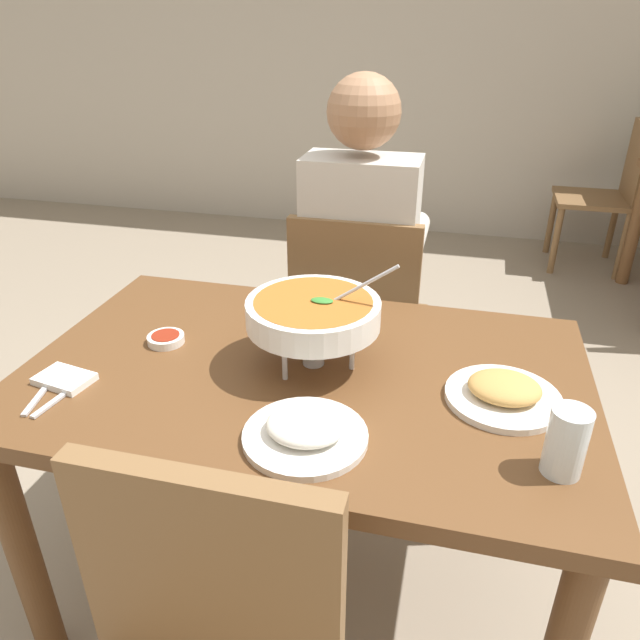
{
  "coord_description": "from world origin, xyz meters",
  "views": [
    {
      "loc": [
        0.31,
        -1.1,
        1.45
      ],
      "look_at": [
        0.0,
        0.15,
        0.78
      ],
      "focal_mm": 33.19,
      "sensor_mm": 36.0,
      "label": 1
    }
  ],
  "objects_px": {
    "diner_main": "(361,253)",
    "curry_bowl": "(313,314)",
    "chair_bg_right": "(611,188)",
    "rice_plate": "(305,431)",
    "drink_glass": "(566,445)",
    "chair_diner_main": "(358,320)",
    "sauce_dish": "(166,339)",
    "appetizer_plate": "(504,392)",
    "dining_table_main": "(305,408)"
  },
  "relations": [
    {
      "from": "diner_main",
      "to": "curry_bowl",
      "type": "relative_size",
      "value": 3.94
    },
    {
      "from": "diner_main",
      "to": "chair_bg_right",
      "type": "height_order",
      "value": "diner_main"
    },
    {
      "from": "rice_plate",
      "to": "drink_glass",
      "type": "relative_size",
      "value": 1.85
    },
    {
      "from": "curry_bowl",
      "to": "drink_glass",
      "type": "relative_size",
      "value": 2.56
    },
    {
      "from": "chair_diner_main",
      "to": "sauce_dish",
      "type": "relative_size",
      "value": 10.0
    },
    {
      "from": "diner_main",
      "to": "chair_diner_main",
      "type": "bearing_deg",
      "value": -90.0
    },
    {
      "from": "rice_plate",
      "to": "appetizer_plate",
      "type": "distance_m",
      "value": 0.43
    },
    {
      "from": "curry_bowl",
      "to": "chair_bg_right",
      "type": "distance_m",
      "value": 3.01
    },
    {
      "from": "curry_bowl",
      "to": "rice_plate",
      "type": "distance_m",
      "value": 0.3
    },
    {
      "from": "diner_main",
      "to": "chair_bg_right",
      "type": "bearing_deg",
      "value": 60.3
    },
    {
      "from": "curry_bowl",
      "to": "diner_main",
      "type": "bearing_deg",
      "value": 91.25
    },
    {
      "from": "sauce_dish",
      "to": "drink_glass",
      "type": "distance_m",
      "value": 0.93
    },
    {
      "from": "diner_main",
      "to": "appetizer_plate",
      "type": "height_order",
      "value": "diner_main"
    },
    {
      "from": "appetizer_plate",
      "to": "drink_glass",
      "type": "xyz_separation_m",
      "value": [
        0.09,
        -0.2,
        0.04
      ]
    },
    {
      "from": "diner_main",
      "to": "drink_glass",
      "type": "bearing_deg",
      "value": -60.65
    },
    {
      "from": "rice_plate",
      "to": "chair_bg_right",
      "type": "relative_size",
      "value": 0.27
    },
    {
      "from": "drink_glass",
      "to": "chair_diner_main",
      "type": "bearing_deg",
      "value": 120.23
    },
    {
      "from": "chair_diner_main",
      "to": "appetizer_plate",
      "type": "height_order",
      "value": "chair_diner_main"
    },
    {
      "from": "sauce_dish",
      "to": "diner_main",
      "type": "bearing_deg",
      "value": 62.23
    },
    {
      "from": "rice_plate",
      "to": "sauce_dish",
      "type": "bearing_deg",
      "value": 147.2
    },
    {
      "from": "drink_glass",
      "to": "chair_bg_right",
      "type": "bearing_deg",
      "value": 77.84
    },
    {
      "from": "curry_bowl",
      "to": "sauce_dish",
      "type": "height_order",
      "value": "curry_bowl"
    },
    {
      "from": "curry_bowl",
      "to": "drink_glass",
      "type": "bearing_deg",
      "value": -25.68
    },
    {
      "from": "appetizer_plate",
      "to": "drink_glass",
      "type": "height_order",
      "value": "drink_glass"
    },
    {
      "from": "curry_bowl",
      "to": "rice_plate",
      "type": "xyz_separation_m",
      "value": [
        0.05,
        -0.27,
        -0.11
      ]
    },
    {
      "from": "diner_main",
      "to": "appetizer_plate",
      "type": "xyz_separation_m",
      "value": [
        0.44,
        -0.74,
        0.01
      ]
    },
    {
      "from": "curry_bowl",
      "to": "appetizer_plate",
      "type": "height_order",
      "value": "curry_bowl"
    },
    {
      "from": "chair_bg_right",
      "to": "sauce_dish",
      "type": "bearing_deg",
      "value": -119.23
    },
    {
      "from": "curry_bowl",
      "to": "appetizer_plate",
      "type": "bearing_deg",
      "value": -6.46
    },
    {
      "from": "dining_table_main",
      "to": "diner_main",
      "type": "height_order",
      "value": "diner_main"
    },
    {
      "from": "appetizer_plate",
      "to": "sauce_dish",
      "type": "distance_m",
      "value": 0.8
    },
    {
      "from": "rice_plate",
      "to": "curry_bowl",
      "type": "bearing_deg",
      "value": 101.18
    },
    {
      "from": "curry_bowl",
      "to": "dining_table_main",
      "type": "bearing_deg",
      "value": -118.54
    },
    {
      "from": "chair_diner_main",
      "to": "sauce_dish",
      "type": "xyz_separation_m",
      "value": [
        -0.36,
        -0.65,
        0.23
      ]
    },
    {
      "from": "rice_plate",
      "to": "appetizer_plate",
      "type": "bearing_deg",
      "value": 31.24
    },
    {
      "from": "appetizer_plate",
      "to": "chair_bg_right",
      "type": "xyz_separation_m",
      "value": [
        0.74,
        2.8,
        -0.24
      ]
    },
    {
      "from": "rice_plate",
      "to": "drink_glass",
      "type": "bearing_deg",
      "value": 2.94
    },
    {
      "from": "dining_table_main",
      "to": "drink_glass",
      "type": "xyz_separation_m",
      "value": [
        0.53,
        -0.22,
        0.17
      ]
    },
    {
      "from": "drink_glass",
      "to": "chair_bg_right",
      "type": "relative_size",
      "value": 0.14
    },
    {
      "from": "chair_diner_main",
      "to": "rice_plate",
      "type": "relative_size",
      "value": 3.75
    },
    {
      "from": "chair_diner_main",
      "to": "drink_glass",
      "type": "relative_size",
      "value": 6.92
    },
    {
      "from": "sauce_dish",
      "to": "chair_diner_main",
      "type": "bearing_deg",
      "value": 61.06
    },
    {
      "from": "appetizer_plate",
      "to": "chair_bg_right",
      "type": "distance_m",
      "value": 2.91
    },
    {
      "from": "curry_bowl",
      "to": "chair_bg_right",
      "type": "relative_size",
      "value": 0.37
    },
    {
      "from": "chair_diner_main",
      "to": "diner_main",
      "type": "distance_m",
      "value": 0.24
    },
    {
      "from": "appetizer_plate",
      "to": "chair_diner_main",
      "type": "bearing_deg",
      "value": 121.63
    },
    {
      "from": "diner_main",
      "to": "drink_glass",
      "type": "height_order",
      "value": "diner_main"
    },
    {
      "from": "rice_plate",
      "to": "drink_glass",
      "type": "height_order",
      "value": "drink_glass"
    },
    {
      "from": "dining_table_main",
      "to": "curry_bowl",
      "type": "xyz_separation_m",
      "value": [
        0.02,
        0.03,
        0.24
      ]
    },
    {
      "from": "rice_plate",
      "to": "chair_bg_right",
      "type": "xyz_separation_m",
      "value": [
        1.11,
        3.03,
        -0.24
      ]
    }
  ]
}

